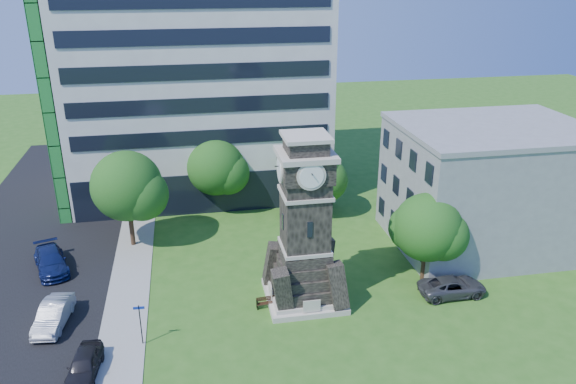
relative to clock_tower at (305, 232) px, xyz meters
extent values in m
plane|color=#2D5E1B|center=(-3.00, -2.00, -5.28)|extent=(160.00, 160.00, 0.00)
cube|color=gray|center=(-12.50, 3.00, -5.25)|extent=(3.00, 70.00, 0.06)
cube|color=black|center=(-21.00, 3.00, -5.27)|extent=(14.00, 80.00, 0.02)
cube|color=beige|center=(0.00, 0.00, -5.08)|extent=(5.40, 5.40, 0.40)
cube|color=beige|center=(0.00, 0.00, -4.73)|extent=(4.80, 4.80, 0.30)
cube|color=black|center=(0.00, 0.00, 1.92)|extent=(3.00, 3.00, 6.40)
cube|color=beige|center=(0.00, 0.00, -1.08)|extent=(3.25, 3.25, 0.25)
cube|color=beige|center=(0.00, 0.00, 2.92)|extent=(3.25, 3.25, 0.25)
cube|color=black|center=(0.00, -1.52, 0.92)|extent=(0.35, 0.08, 1.10)
cube|color=black|center=(0.00, 0.00, 4.72)|extent=(3.30, 3.30, 1.60)
cube|color=beige|center=(0.00, 0.00, 5.62)|extent=(3.70, 3.70, 0.35)
cylinder|color=white|center=(0.00, -1.77, 4.72)|extent=(1.56, 0.06, 1.56)
cylinder|color=white|center=(-1.77, 0.00, 4.72)|extent=(0.06, 1.56, 1.56)
cube|color=black|center=(0.00, 0.00, 6.22)|extent=(2.60, 2.60, 0.90)
cube|color=beige|center=(0.00, 0.00, 6.82)|extent=(3.00, 3.00, 0.25)
cube|color=silver|center=(-6.00, 24.00, 8.72)|extent=(25.00, 15.00, 28.00)
cube|color=black|center=(-6.00, 16.80, -3.28)|extent=(24.50, 0.80, 4.00)
cube|color=gray|center=(17.00, 6.00, -0.28)|extent=(15.00, 12.00, 10.00)
cube|color=gray|center=(17.00, 6.00, 4.92)|extent=(15.20, 12.20, 0.40)
imported|color=black|center=(-14.31, -5.60, -4.58)|extent=(2.04, 4.23, 1.39)
imported|color=#A6A8AD|center=(-17.03, -0.07, -4.52)|extent=(2.17, 4.81, 1.53)
imported|color=#111B4B|center=(-18.66, 7.65, -4.50)|extent=(3.76, 5.78, 1.56)
imported|color=#414146|center=(10.67, -1.54, -4.60)|extent=(4.92, 2.30, 1.36)
cube|color=black|center=(-3.50, -0.70, -4.97)|extent=(0.05, 0.40, 0.62)
cube|color=black|center=(-2.00, -0.70, -4.97)|extent=(0.05, 0.40, 0.62)
cube|color=black|center=(-2.75, -0.70, -4.88)|extent=(1.59, 0.42, 0.04)
cube|color=black|center=(-2.75, -0.51, -4.64)|extent=(1.59, 0.04, 0.35)
cylinder|color=black|center=(-11.15, -3.30, -3.85)|extent=(0.07, 0.07, 2.86)
cube|color=navy|center=(-11.15, -3.30, -2.59)|extent=(0.69, 0.05, 0.17)
cylinder|color=#332114|center=(-12.65, 10.89, -3.70)|extent=(0.39, 0.39, 3.15)
sphere|color=#30651E|center=(-12.65, 10.89, 0.15)|extent=(5.87, 5.87, 5.87)
sphere|color=#30651E|center=(-11.48, 10.30, -0.46)|extent=(4.40, 4.40, 4.40)
sphere|color=#30651E|center=(-13.68, 11.62, -0.20)|extent=(4.11, 4.11, 4.11)
cylinder|color=#332114|center=(-5.01, 16.71, -3.94)|extent=(0.35, 0.35, 2.67)
sphere|color=#255719|center=(-5.01, 16.71, -0.67)|extent=(5.47, 5.47, 5.47)
sphere|color=#255719|center=(-3.91, 16.16, -1.19)|extent=(4.10, 4.10, 4.10)
sphere|color=#255719|center=(-5.96, 17.39, -0.97)|extent=(3.83, 3.83, 3.83)
cylinder|color=#332114|center=(3.88, 14.18, -4.07)|extent=(0.38, 0.38, 2.43)
sphere|color=#2A5F1C|center=(3.88, 14.18, -1.10)|extent=(5.52, 5.52, 5.52)
sphere|color=#2A5F1C|center=(4.99, 13.63, -1.57)|extent=(4.14, 4.14, 4.14)
sphere|color=#2A5F1C|center=(2.92, 14.87, -1.37)|extent=(3.86, 3.86, 3.86)
cylinder|color=#332114|center=(9.45, 0.92, -4.00)|extent=(0.36, 0.36, 2.55)
sphere|color=#2D5F1C|center=(9.45, 0.92, -0.88)|extent=(5.10, 5.10, 5.10)
sphere|color=#2D5F1C|center=(10.47, 0.41, -1.38)|extent=(3.83, 3.83, 3.83)
sphere|color=#2D5F1C|center=(8.56, 1.56, -1.17)|extent=(3.57, 3.57, 3.57)
camera|label=1|loc=(-7.54, -33.84, 16.94)|focal=35.00mm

